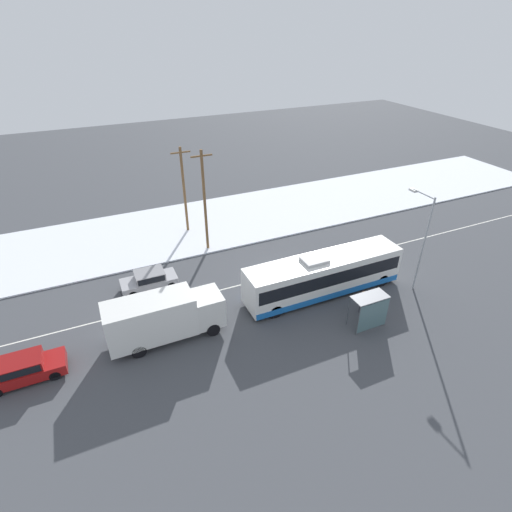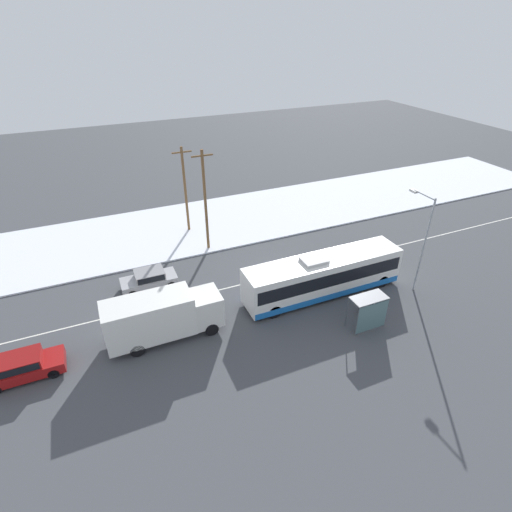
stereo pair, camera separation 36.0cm
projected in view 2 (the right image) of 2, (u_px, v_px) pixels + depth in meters
ground_plane at (279, 275)px, 32.58m from camera, size 120.00×120.00×0.00m
snow_lot at (230, 219)px, 41.45m from camera, size 80.00×11.46×0.12m
lane_marking_center at (279, 275)px, 32.58m from camera, size 60.00×0.12×0.00m
city_bus at (323, 275)px, 29.68m from camera, size 12.28×2.57×3.28m
box_truck at (162, 316)px, 25.42m from camera, size 7.44×2.30×3.23m
sedan_car at (149, 279)px, 30.75m from camera, size 4.21×1.80×1.47m
parked_car_near_truck at (23, 366)px, 23.10m from camera, size 4.29×1.80×1.49m
pedestrian_at_stop at (362, 300)px, 27.93m from camera, size 0.64×0.29×1.79m
bus_shelter at (370, 309)px, 26.22m from camera, size 2.42×1.20×2.40m
streetlamp at (422, 233)px, 28.78m from camera, size 0.36×2.39×7.60m
utility_pole_roadside at (205, 200)px, 33.87m from camera, size 1.80×0.24×9.08m
utility_pole_snowlot at (185, 189)px, 37.15m from camera, size 1.80×0.24×8.30m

